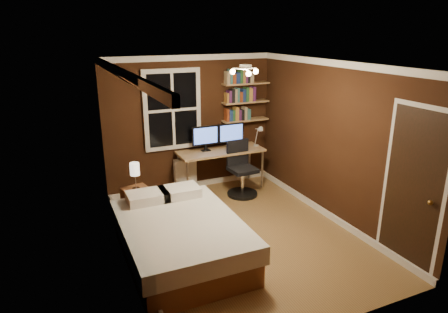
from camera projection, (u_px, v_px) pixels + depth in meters
name	position (u px, v px, depth m)	size (l,w,h in m)	color
floor	(240.00, 235.00, 5.96)	(4.20, 4.20, 0.00)	brown
wall_back	(191.00, 124.00, 7.40)	(3.20, 0.04, 2.50)	black
wall_left	(126.00, 171.00, 4.95)	(0.04, 4.20, 2.50)	black
wall_right	(333.00, 142.00, 6.20)	(0.04, 4.20, 2.50)	black
ceiling	(242.00, 64.00, 5.20)	(3.20, 4.20, 0.02)	white
window	(172.00, 110.00, 7.14)	(1.06, 0.06, 1.46)	silver
door	(412.00, 191.00, 4.92)	(0.03, 0.82, 2.05)	black
door_knob	(430.00, 203.00, 4.65)	(0.06, 0.06, 0.06)	#B78437
ceiling_fixture	(246.00, 72.00, 5.14)	(0.44, 0.44, 0.18)	beige
bookshelf_lower	(245.00, 120.00, 7.72)	(0.92, 0.22, 0.03)	#A1814E
books_row_lower	(245.00, 113.00, 7.68)	(0.48, 0.16, 0.23)	maroon
bookshelf_middle	(246.00, 102.00, 7.61)	(0.92, 0.22, 0.03)	#A1814E
books_row_middle	(246.00, 95.00, 7.57)	(0.60, 0.16, 0.23)	navy
bookshelf_upper	(246.00, 84.00, 7.50)	(0.92, 0.22, 0.03)	#A1814E
books_row_upper	(246.00, 77.00, 7.47)	(0.54, 0.16, 0.23)	#265A2C
bed	(180.00, 238.00, 5.27)	(1.49, 2.07, 0.70)	brown
nightstand	(137.00, 203.00, 6.44)	(0.40, 0.40, 0.50)	brown
bedside_lamp	(135.00, 176.00, 6.30)	(0.15, 0.15, 0.43)	#EEE0C7
radiator	(185.00, 175.00, 7.53)	(0.41, 0.14, 0.62)	beige
desk	(221.00, 153.00, 7.47)	(1.62, 0.61, 0.77)	#A1814E
monitor_left	(205.00, 138.00, 7.34)	(0.51, 0.12, 0.47)	black
monitor_right	(231.00, 136.00, 7.54)	(0.51, 0.12, 0.47)	black
desk_lamp	(258.00, 136.00, 7.59)	(0.14, 0.32, 0.44)	silver
office_chair	(241.00, 175.00, 7.31)	(0.56, 0.56, 1.01)	black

